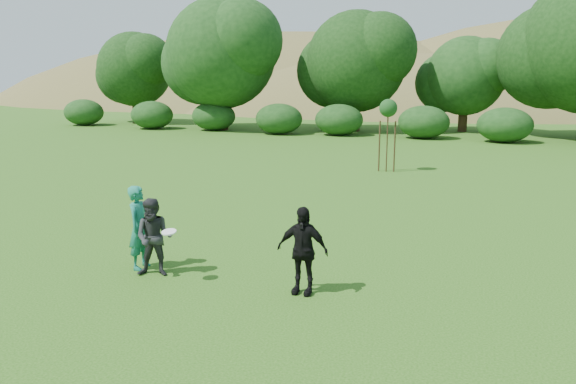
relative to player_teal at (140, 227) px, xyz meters
name	(u,v)px	position (x,y,z in m)	size (l,w,h in m)	color
ground	(236,281)	(2.08, -0.10, -0.83)	(120.00, 120.00, 0.00)	#19470C
player_teal	(140,227)	(0.00, 0.00, 0.00)	(0.60, 0.40, 1.65)	#1A765F
player_grey	(154,237)	(0.50, -0.29, -0.08)	(0.73, 0.57, 1.50)	#292A2C
player_black	(302,250)	(3.40, -0.23, -0.05)	(0.91, 0.38, 1.55)	black
frisbee	(169,232)	(0.98, -0.54, 0.14)	(0.27, 0.27, 0.07)	white
sapling	(388,110)	(2.77, 12.98, 1.59)	(0.70, 0.70, 2.85)	#392816
hillside	(439,193)	(1.52, 68.36, -12.80)	(150.00, 72.00, 52.00)	olive
tree_row	(469,57)	(5.30, 28.59, 4.05)	(53.92, 10.38, 9.62)	#3A2616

